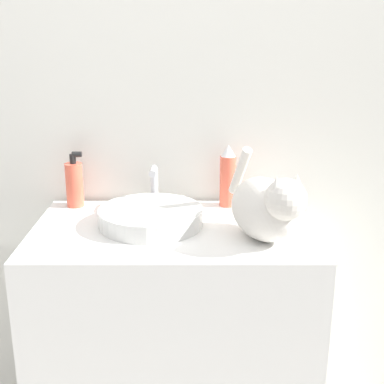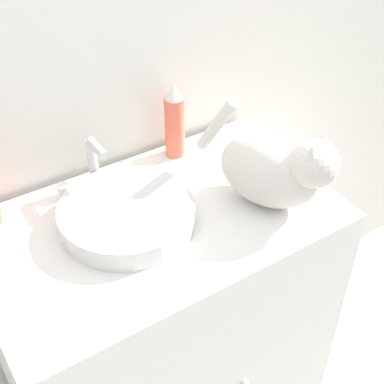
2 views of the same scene
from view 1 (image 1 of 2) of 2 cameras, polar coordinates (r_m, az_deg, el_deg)
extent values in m
cube|color=silver|center=(1.75, -1.73, 10.99)|extent=(6.00, 0.05, 2.50)
cube|color=white|center=(1.76, -1.78, -17.38)|extent=(0.82, 0.50, 0.88)
cylinder|color=silver|center=(1.57, -4.35, -2.66)|extent=(0.31, 0.31, 0.05)
cylinder|color=silver|center=(1.71, -3.97, 0.47)|extent=(0.02, 0.02, 0.13)
cylinder|color=silver|center=(1.66, -4.10, 2.24)|extent=(0.02, 0.07, 0.02)
cylinder|color=white|center=(1.74, -6.64, -1.02)|extent=(0.03, 0.03, 0.03)
cylinder|color=white|center=(1.72, -1.22, -1.03)|extent=(0.03, 0.03, 0.03)
ellipsoid|color=silver|center=(1.46, 7.76, -1.82)|extent=(0.24, 0.28, 0.17)
sphere|color=silver|center=(1.36, 10.03, -0.79)|extent=(0.14, 0.14, 0.11)
cone|color=silver|center=(1.33, 9.04, 0.83)|extent=(0.05, 0.05, 0.04)
cone|color=silver|center=(1.36, 11.18, 1.10)|extent=(0.05, 0.05, 0.04)
cylinder|color=silver|center=(1.56, 5.21, 2.25)|extent=(0.07, 0.11, 0.16)
cylinder|color=#EF6047|center=(1.76, -12.36, 0.75)|extent=(0.06, 0.06, 0.14)
cylinder|color=black|center=(1.74, -12.54, 3.47)|extent=(0.02, 0.02, 0.03)
cylinder|color=black|center=(1.73, -12.12, 3.96)|extent=(0.03, 0.02, 0.02)
cylinder|color=#EF6047|center=(1.72, 3.90, 1.16)|extent=(0.05, 0.05, 0.16)
cone|color=white|center=(1.70, 3.97, 4.41)|extent=(0.05, 0.05, 0.04)
camera|label=2|loc=(0.84, -42.37, 30.08)|focal=50.00mm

